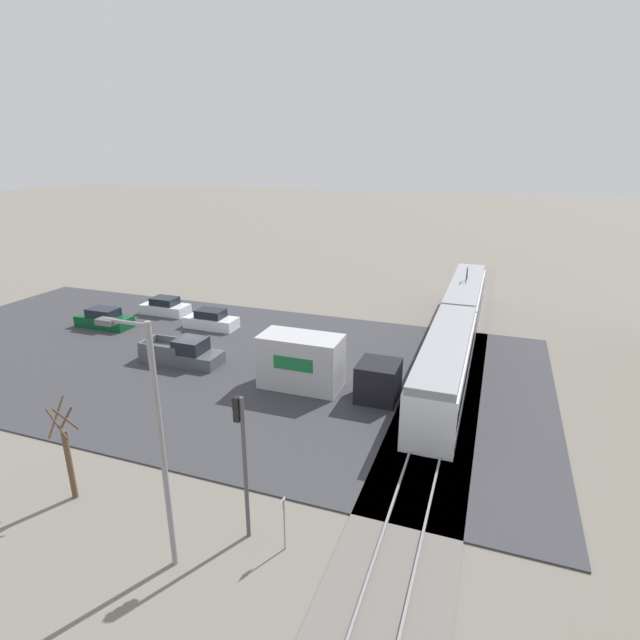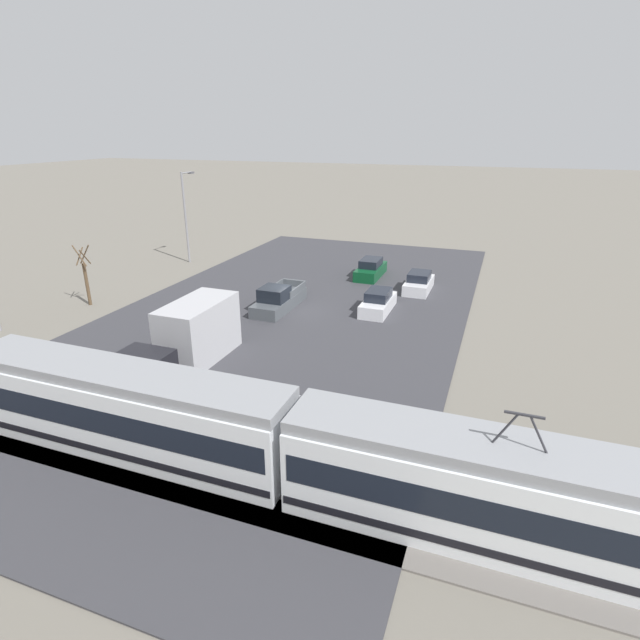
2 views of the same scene
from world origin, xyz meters
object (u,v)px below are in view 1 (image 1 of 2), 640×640
Objects in this scene: box_truck at (319,366)px; sedan_car_1 at (211,320)px; light_rail_tram at (456,328)px; sedan_car_0 at (104,319)px; traffic_light_pole at (242,450)px; street_lamp_mid_block at (156,435)px; pickup_truck at (183,353)px; sedan_car_2 at (165,307)px; no_parking_sign at (284,519)px; street_tree at (68,455)px.

box_truck is 14.43m from sedan_car_1.
sedan_car_0 is at bearing -80.79° from light_rail_tram.
street_lamp_mid_block is (2.10, -1.96, 1.42)m from traffic_light_pole.
sedan_car_1 is 0.74× the size of traffic_light_pole.
pickup_truck is 1.36× the size of sedan_car_2.
sedan_car_2 is at bearing -135.98° from no_parking_sign.
light_rail_tram reaches higher than street_tree.
sedan_car_2 is at bearing -90.36° from light_rail_tram.
traffic_light_pole is at bearing 52.31° from sedan_car_0.
light_rail_tram is 19.51m from pickup_truck.
no_parking_sign is (22.11, 21.37, 0.64)m from sedan_car_2.
street_lamp_mid_block reaches higher than box_truck.
sedan_car_1 is 1.03× the size of sedan_car_2.
street_lamp_mid_block is at bearing -143.53° from sedan_car_2.
street_lamp_mid_block reaches higher than sedan_car_1.
light_rail_tram reaches higher than box_truck.
pickup_truck is at bearing -134.70° from no_parking_sign.
sedan_car_2 is 25.40m from street_tree.
pickup_truck is at bearing -138.04° from sedan_car_2.
street_lamp_mid_block is (19.36, 20.38, 4.45)m from sedan_car_0.
no_parking_sign is (12.64, 3.23, -0.27)m from box_truck.
street_lamp_mid_block is at bearing -151.80° from sedan_car_1.
traffic_light_pole is at bearing 136.98° from street_lamp_mid_block.
box_truck is 1.89× the size of street_tree.
pickup_truck is 1.27× the size of street_tree.
street_lamp_mid_block is at bearing -61.60° from no_parking_sign.
street_lamp_mid_block reaches higher than pickup_truck.
box_truck is (9.31, -7.22, -0.16)m from light_rail_tram.
no_parking_sign is at bearing -10.30° from light_rail_tram.
sedan_car_0 is (-4.77, -20.74, -0.87)m from box_truck.
sedan_car_0 is at bearing -133.52° from street_lamp_mid_block.
light_rail_tram is 5.00× the size of pickup_truck.
light_rail_tram is 6.58× the size of sedan_car_1.
street_tree is 9.58m from no_parking_sign.
light_rail_tram is 22.60m from traffic_light_pole.
sedan_car_0 is (-4.07, -10.49, -0.02)m from pickup_truck.
sedan_car_2 is 30.24m from street_lamp_mid_block.
pickup_truck is at bearing -147.08° from street_lamp_mid_block.
pickup_truck is 1.32× the size of sedan_car_1.
light_rail_tram is 3.37× the size of box_truck.
box_truck is 0.94× the size of street_lamp_mid_block.
light_rail_tram reaches higher than sedan_car_0.
box_truck is at bearing 154.04° from street_tree.
box_truck is 3.89× the size of no_parking_sign.
sedan_car_0 is 29.64m from no_parking_sign.
sedan_car_0 is 0.52× the size of street_lamp_mid_block.
street_lamp_mid_block is at bearing -1.41° from box_truck.
street_lamp_mid_block reaches higher than sedan_car_2.
sedan_car_0 is 1.11× the size of sedan_car_2.
box_truck is 13.05m from no_parking_sign.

